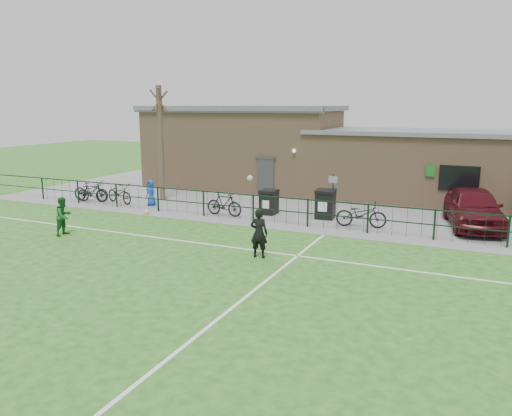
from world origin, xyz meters
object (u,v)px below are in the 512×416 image
at_px(wheelie_bin_right, 325,205).
at_px(bicycle_d, 224,204).
at_px(outfield_player, 64,216).
at_px(ball_ground, 147,212).
at_px(sign_post, 333,196).
at_px(car_maroon, 474,208).
at_px(spectator_child, 151,193).
at_px(bicycle_a, 91,191).
at_px(bicycle_c, 120,193).
at_px(bicycle_b, 92,192).
at_px(bicycle_e, 361,214).
at_px(wheelie_bin_left, 269,203).
at_px(bare_tree, 161,144).

relative_size(wheelie_bin_right, bicycle_d, 0.66).
bearing_deg(outfield_player, ball_ground, -10.34).
bearing_deg(sign_post, car_maroon, 8.00).
bearing_deg(spectator_child, car_maroon, 24.33).
height_order(outfield_player, ball_ground, outfield_player).
xyz_separation_m(bicycle_a, bicycle_c, (1.71, 0.20, -0.03)).
height_order(car_maroon, bicycle_b, car_maroon).
bearing_deg(outfield_player, bicycle_e, -61.42).
bearing_deg(bicycle_b, ball_ground, -119.24).
bearing_deg(bicycle_c, bicycle_a, 113.53).
distance_m(wheelie_bin_right, car_maroon, 6.14).
distance_m(wheelie_bin_left, wheelie_bin_right, 2.66).
xyz_separation_m(bicycle_d, outfield_player, (-4.11, -5.58, 0.19)).
xyz_separation_m(car_maroon, ball_ground, (-13.88, -3.58, -0.73)).
height_order(bicycle_d, ball_ground, bicycle_d).
bearing_deg(outfield_player, bicycle_b, 31.98).
bearing_deg(bicycle_d, spectator_child, 87.10).
bearing_deg(bicycle_b, car_maroon, -95.75).
distance_m(bicycle_e, spectator_child, 10.67).
distance_m(wheelie_bin_right, sign_post, 0.50).
distance_m(bicycle_b, ball_ground, 4.65).
bearing_deg(bicycle_a, bicycle_c, -88.85).
distance_m(bicycle_a, bicycle_d, 8.05).
relative_size(wheelie_bin_right, outfield_player, 0.80).
xyz_separation_m(bare_tree, bicycle_c, (-1.50, -1.66, -2.46)).
distance_m(sign_post, bicycle_c, 11.07).
bearing_deg(bicycle_c, bicycle_b, 118.49).
bearing_deg(sign_post, spectator_child, -173.77).
height_order(bicycle_b, outfield_player, outfield_player).
xyz_separation_m(bicycle_e, outfield_player, (-10.32, -6.01, 0.19)).
distance_m(bare_tree, wheelie_bin_right, 9.53).
xyz_separation_m(bicycle_e, spectator_child, (-10.67, 0.12, 0.11)).
xyz_separation_m(bicycle_b, outfield_player, (3.77, -5.67, 0.23)).
height_order(sign_post, spectator_child, sign_post).
bearing_deg(bicycle_c, wheelie_bin_left, -67.48).
bearing_deg(bicycle_b, wheelie_bin_left, -96.30).
xyz_separation_m(bicycle_d, spectator_child, (-4.47, 0.55, 0.11)).
bearing_deg(bare_tree, bicycle_c, -132.16).
relative_size(bicycle_c, outfield_player, 1.31).
bearing_deg(spectator_child, ball_ground, -42.59).
height_order(sign_post, ball_ground, sign_post).
bearing_deg(bare_tree, ball_ground, -67.07).
relative_size(bicycle_d, bicycle_e, 0.88).
height_order(bicycle_d, outfield_player, outfield_player).
relative_size(outfield_player, ball_ground, 6.19).
bearing_deg(bicycle_d, outfield_player, 147.73).
xyz_separation_m(sign_post, bicycle_b, (-12.54, -1.45, -0.50)).
relative_size(bicycle_b, bicycle_c, 0.85).
xyz_separation_m(bare_tree, wheelie_bin_left, (6.56, -0.88, -2.45)).
bearing_deg(bare_tree, outfield_player, -84.62).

